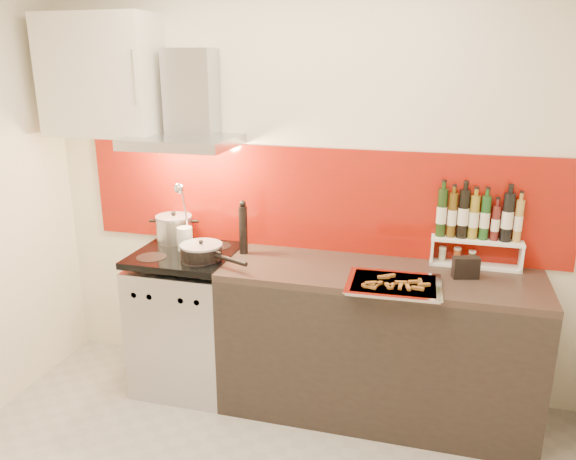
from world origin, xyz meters
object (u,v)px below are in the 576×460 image
(stock_pot, at_px, (174,228))
(pepper_mill, at_px, (243,228))
(baking_tray, at_px, (394,284))
(counter, at_px, (377,343))
(range_stove, at_px, (189,321))
(saute_pan, at_px, (202,252))

(stock_pot, xyz_separation_m, pepper_mill, (0.50, -0.08, 0.07))
(pepper_mill, height_order, baking_tray, pepper_mill)
(pepper_mill, bearing_deg, baking_tray, -17.69)
(counter, bearing_deg, range_stove, -179.77)
(counter, height_order, pepper_mill, pepper_mill)
(saute_pan, relative_size, pepper_mill, 1.39)
(counter, xyz_separation_m, pepper_mill, (-0.85, 0.09, 0.61))
(stock_pot, height_order, saute_pan, stock_pot)
(stock_pot, distance_m, pepper_mill, 0.51)
(stock_pot, bearing_deg, counter, -7.18)
(range_stove, bearing_deg, counter, 0.23)
(counter, distance_m, pepper_mill, 1.05)
(range_stove, bearing_deg, saute_pan, -29.33)
(pepper_mill, bearing_deg, saute_pan, -135.93)
(stock_pot, height_order, pepper_mill, pepper_mill)
(saute_pan, bearing_deg, counter, 5.09)
(pepper_mill, bearing_deg, range_stove, -164.21)
(range_stove, distance_m, stock_pot, 0.60)
(range_stove, xyz_separation_m, pepper_mill, (0.35, 0.10, 0.62))
(range_stove, relative_size, saute_pan, 1.96)
(range_stove, xyz_separation_m, baking_tray, (1.29, -0.20, 0.47))
(range_stove, distance_m, saute_pan, 0.54)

